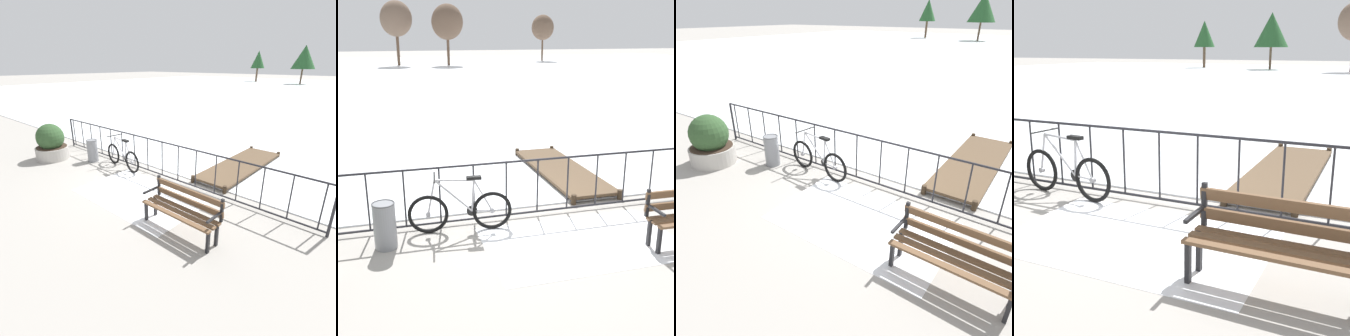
% 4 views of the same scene
% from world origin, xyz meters
% --- Properties ---
extents(ground_plane, '(160.00, 160.00, 0.00)m').
position_xyz_m(ground_plane, '(0.00, 0.00, 0.00)').
color(ground_plane, '#9E9991').
extents(frozen_pond, '(80.00, 56.00, 0.03)m').
position_xyz_m(frozen_pond, '(0.00, 28.40, 0.01)').
color(frozen_pond, white).
rests_on(frozen_pond, ground).
extents(snow_patch, '(3.04, 1.90, 0.01)m').
position_xyz_m(snow_patch, '(0.61, -1.20, 0.00)').
color(snow_patch, white).
rests_on(snow_patch, ground).
extents(railing_fence, '(9.06, 0.06, 1.07)m').
position_xyz_m(railing_fence, '(0.00, 0.00, 0.56)').
color(railing_fence, '#232328').
rests_on(railing_fence, ground).
extents(bicycle_near_railing, '(1.71, 0.52, 0.97)m').
position_xyz_m(bicycle_near_railing, '(-1.14, -0.26, 0.37)').
color(bicycle_near_railing, black).
rests_on(bicycle_near_railing, ground).
extents(trash_bin, '(0.35, 0.35, 0.73)m').
position_xyz_m(trash_bin, '(-2.35, -0.52, 0.37)').
color(trash_bin, gray).
rests_on(trash_bin, ground).
extents(wooden_dock, '(1.10, 3.73, 0.20)m').
position_xyz_m(wooden_dock, '(1.64, 2.11, 0.12)').
color(wooden_dock, brown).
rests_on(wooden_dock, ground).
extents(tree_far_west, '(3.17, 3.17, 6.01)m').
position_xyz_m(tree_far_west, '(4.78, 39.19, 4.25)').
color(tree_far_west, brown).
rests_on(tree_far_west, ground).
extents(tree_east_mid, '(2.61, 2.61, 5.26)m').
position_xyz_m(tree_east_mid, '(16.73, 43.69, 3.81)').
color(tree_east_mid, brown).
rests_on(tree_east_mid, ground).
extents(tree_far_east, '(3.15, 3.15, 6.29)m').
position_xyz_m(tree_far_east, '(-0.18, 40.18, 4.54)').
color(tree_far_east, brown).
rests_on(tree_far_east, ground).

